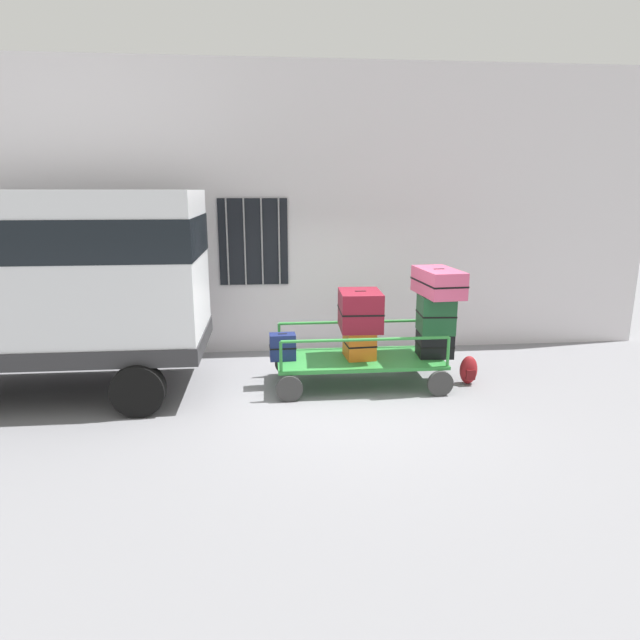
{
  "coord_description": "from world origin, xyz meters",
  "views": [
    {
      "loc": [
        -1.03,
        -7.11,
        2.9
      ],
      "look_at": [
        -0.29,
        0.58,
        1.03
      ],
      "focal_mm": 30.31,
      "sensor_mm": 36.0,
      "label": 1
    }
  ],
  "objects_px": {
    "van": "(44,273)",
    "backpack": "(469,370)",
    "suitcase_center_bottom": "(435,344)",
    "suitcase_center_middle": "(436,314)",
    "suitcase_left_bottom": "(283,347)",
    "luggage_cart": "(359,362)",
    "suitcase_midleft_bottom": "(359,343)",
    "suitcase_center_top": "(438,282)",
    "suitcase_midleft_middle": "(360,310)"
  },
  "relations": [
    {
      "from": "suitcase_midleft_bottom",
      "to": "suitcase_center_bottom",
      "type": "distance_m",
      "value": 1.15
    },
    {
      "from": "suitcase_midleft_bottom",
      "to": "suitcase_left_bottom",
      "type": "bearing_deg",
      "value": 179.9
    },
    {
      "from": "suitcase_midleft_bottom",
      "to": "suitcase_center_middle",
      "type": "bearing_deg",
      "value": -1.16
    },
    {
      "from": "backpack",
      "to": "suitcase_center_middle",
      "type": "bearing_deg",
      "value": 165.21
    },
    {
      "from": "suitcase_midleft_middle",
      "to": "van",
      "type": "bearing_deg",
      "value": 179.22
    },
    {
      "from": "van",
      "to": "suitcase_midleft_middle",
      "type": "height_order",
      "value": "van"
    },
    {
      "from": "van",
      "to": "backpack",
      "type": "xyz_separation_m",
      "value": [
        6.1,
        -0.2,
        -1.55
      ]
    },
    {
      "from": "suitcase_midleft_middle",
      "to": "luggage_cart",
      "type": "bearing_deg",
      "value": -90.0
    },
    {
      "from": "suitcase_left_bottom",
      "to": "suitcase_midleft_bottom",
      "type": "bearing_deg",
      "value": -0.1
    },
    {
      "from": "van",
      "to": "luggage_cart",
      "type": "xyz_separation_m",
      "value": [
        4.43,
        -0.07,
        -1.41
      ]
    },
    {
      "from": "suitcase_center_bottom",
      "to": "suitcase_center_middle",
      "type": "relative_size",
      "value": 0.93
    },
    {
      "from": "suitcase_midleft_bottom",
      "to": "suitcase_center_top",
      "type": "relative_size",
      "value": 0.5
    },
    {
      "from": "van",
      "to": "backpack",
      "type": "bearing_deg",
      "value": -1.88
    },
    {
      "from": "suitcase_center_top",
      "to": "backpack",
      "type": "relative_size",
      "value": 2.34
    },
    {
      "from": "suitcase_center_middle",
      "to": "suitcase_center_top",
      "type": "height_order",
      "value": "suitcase_center_top"
    },
    {
      "from": "luggage_cart",
      "to": "suitcase_center_top",
      "type": "xyz_separation_m",
      "value": [
        1.15,
        -0.03,
        1.21
      ]
    },
    {
      "from": "van",
      "to": "suitcase_center_bottom",
      "type": "bearing_deg",
      "value": -0.78
    },
    {
      "from": "suitcase_left_bottom",
      "to": "suitcase_center_bottom",
      "type": "relative_size",
      "value": 0.74
    },
    {
      "from": "suitcase_center_bottom",
      "to": "suitcase_center_middle",
      "type": "bearing_deg",
      "value": 90.0
    },
    {
      "from": "van",
      "to": "suitcase_left_bottom",
      "type": "xyz_separation_m",
      "value": [
        3.28,
        -0.04,
        -1.15
      ]
    },
    {
      "from": "suitcase_center_middle",
      "to": "suitcase_midleft_bottom",
      "type": "bearing_deg",
      "value": 178.84
    },
    {
      "from": "suitcase_left_bottom",
      "to": "suitcase_midleft_middle",
      "type": "bearing_deg",
      "value": -1.05
    },
    {
      "from": "suitcase_midleft_bottom",
      "to": "suitcase_center_middle",
      "type": "relative_size",
      "value": 0.89
    },
    {
      "from": "suitcase_left_bottom",
      "to": "suitcase_center_bottom",
      "type": "distance_m",
      "value": 2.31
    },
    {
      "from": "suitcase_center_bottom",
      "to": "backpack",
      "type": "xyz_separation_m",
      "value": [
        0.51,
        -0.12,
        -0.39
      ]
    },
    {
      "from": "luggage_cart",
      "to": "suitcase_center_top",
      "type": "relative_size",
      "value": 2.47
    },
    {
      "from": "van",
      "to": "suitcase_midleft_bottom",
      "type": "bearing_deg",
      "value": -0.54
    },
    {
      "from": "luggage_cart",
      "to": "suitcase_midleft_bottom",
      "type": "xyz_separation_m",
      "value": [
        0.0,
        0.03,
        0.29
      ]
    },
    {
      "from": "suitcase_midleft_bottom",
      "to": "suitcase_center_top",
      "type": "xyz_separation_m",
      "value": [
        1.15,
        -0.06,
        0.92
      ]
    },
    {
      "from": "suitcase_left_bottom",
      "to": "suitcase_center_middle",
      "type": "relative_size",
      "value": 0.69
    },
    {
      "from": "luggage_cart",
      "to": "suitcase_midleft_bottom",
      "type": "distance_m",
      "value": 0.29
    },
    {
      "from": "suitcase_center_bottom",
      "to": "suitcase_center_top",
      "type": "height_order",
      "value": "suitcase_center_top"
    },
    {
      "from": "suitcase_midleft_bottom",
      "to": "suitcase_center_bottom",
      "type": "relative_size",
      "value": 0.96
    },
    {
      "from": "van",
      "to": "backpack",
      "type": "height_order",
      "value": "van"
    },
    {
      "from": "suitcase_midleft_bottom",
      "to": "van",
      "type": "bearing_deg",
      "value": 179.46
    },
    {
      "from": "suitcase_midleft_middle",
      "to": "suitcase_center_bottom",
      "type": "xyz_separation_m",
      "value": [
        1.15,
        -0.02,
        -0.55
      ]
    },
    {
      "from": "van",
      "to": "luggage_cart",
      "type": "distance_m",
      "value": 4.65
    },
    {
      "from": "suitcase_midleft_bottom",
      "to": "suitcase_center_middle",
      "type": "height_order",
      "value": "suitcase_center_middle"
    },
    {
      "from": "suitcase_left_bottom",
      "to": "backpack",
      "type": "height_order",
      "value": "suitcase_left_bottom"
    },
    {
      "from": "suitcase_left_bottom",
      "to": "suitcase_center_middle",
      "type": "xyz_separation_m",
      "value": [
        2.31,
        -0.03,
        0.46
      ]
    },
    {
      "from": "suitcase_midleft_middle",
      "to": "suitcase_center_top",
      "type": "relative_size",
      "value": 0.76
    },
    {
      "from": "van",
      "to": "suitcase_center_bottom",
      "type": "xyz_separation_m",
      "value": [
        5.58,
        -0.08,
        -1.16
      ]
    },
    {
      "from": "van",
      "to": "backpack",
      "type": "relative_size",
      "value": 9.81
    },
    {
      "from": "luggage_cart",
      "to": "suitcase_midleft_middle",
      "type": "xyz_separation_m",
      "value": [
        0.0,
        0.01,
        0.8
      ]
    },
    {
      "from": "suitcase_midleft_middle",
      "to": "suitcase_center_top",
      "type": "bearing_deg",
      "value": -2.02
    },
    {
      "from": "suitcase_center_middle",
      "to": "suitcase_center_top",
      "type": "distance_m",
      "value": 0.49
    },
    {
      "from": "luggage_cart",
      "to": "suitcase_midleft_bottom",
      "type": "relative_size",
      "value": 4.9
    },
    {
      "from": "suitcase_midleft_bottom",
      "to": "suitcase_midleft_middle",
      "type": "distance_m",
      "value": 0.51
    },
    {
      "from": "suitcase_center_bottom",
      "to": "suitcase_center_middle",
      "type": "xyz_separation_m",
      "value": [
        0.0,
        0.01,
        0.47
      ]
    },
    {
      "from": "backpack",
      "to": "suitcase_midleft_bottom",
      "type": "bearing_deg",
      "value": 174.55
    }
  ]
}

